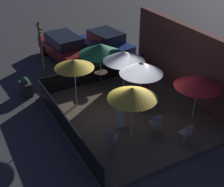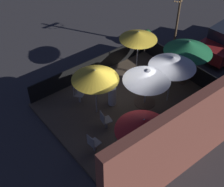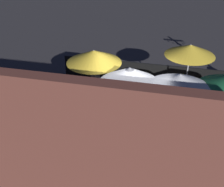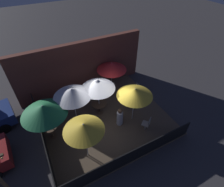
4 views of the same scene
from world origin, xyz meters
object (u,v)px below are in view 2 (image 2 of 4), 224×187
(patio_umbrella_5, at_px, (95,75))
(patron_0, at_px, (193,106))
(patio_umbrella_2, at_px, (138,35))
(dining_table_1, at_px, (144,105))
(light_post, at_px, (178,18))
(patio_chair_0, at_px, (93,143))
(dining_table_0, at_px, (184,72))
(patron_1, at_px, (112,95))
(patio_umbrella_1, at_px, (147,75))
(patio_chair_2, at_px, (105,120))
(patio_chair_1, at_px, (78,93))
(planter_box, at_px, (147,38))
(patio_umbrella_0, at_px, (189,46))
(patio_umbrella_3, at_px, (173,62))
(patio_umbrella_4, at_px, (144,125))

(patio_umbrella_5, distance_m, patron_0, 4.41)
(patio_umbrella_2, height_order, dining_table_1, patio_umbrella_2)
(light_post, bearing_deg, patio_chair_0, 22.22)
(dining_table_0, distance_m, patron_1, 3.78)
(patio_umbrella_5, relative_size, light_post, 0.68)
(patron_0, height_order, light_post, light_post)
(patio_umbrella_1, xyz_separation_m, patio_chair_2, (1.82, -0.39, -1.68))
(patio_chair_1, bearing_deg, patio_umbrella_2, 53.96)
(patio_chair_2, bearing_deg, patio_umbrella_1, -0.00)
(dining_table_0, height_order, light_post, light_post)
(patio_chair_1, bearing_deg, planter_box, 71.04)
(patron_1, xyz_separation_m, planter_box, (-4.77, -2.83, -0.21))
(dining_table_1, relative_size, patio_chair_1, 0.99)
(patio_umbrella_2, distance_m, light_post, 3.36)
(dining_table_0, height_order, dining_table_1, dining_table_0)
(patron_1, bearing_deg, patio_umbrella_5, 34.20)
(patio_umbrella_5, xyz_separation_m, patio_chair_1, (0.25, -1.06, -1.57))
(patio_umbrella_2, xyz_separation_m, patio_chair_1, (3.49, -0.03, -1.70))
(patio_umbrella_1, height_order, planter_box, patio_umbrella_1)
(patio_umbrella_0, distance_m, dining_table_1, 3.40)
(patio_umbrella_0, xyz_separation_m, patio_umbrella_5, (4.53, -0.92, 0.01))
(patio_umbrella_0, bearing_deg, patron_0, 52.05)
(patio_umbrella_3, distance_m, patio_umbrella_4, 3.64)
(patio_chair_2, bearing_deg, patio_umbrella_0, 13.08)
(dining_table_1, xyz_separation_m, patron_0, (-1.61, 1.33, -0.02))
(patron_0, relative_size, light_post, 0.37)
(patio_umbrella_5, relative_size, patio_chair_1, 2.51)
(dining_table_1, distance_m, patron_1, 1.53)
(patio_umbrella_3, relative_size, patio_chair_2, 2.61)
(dining_table_0, bearing_deg, patio_umbrella_0, 0.90)
(patio_chair_1, relative_size, planter_box, 0.92)
(patio_umbrella_2, distance_m, dining_table_1, 3.39)
(patio_umbrella_0, bearing_deg, light_post, -129.20)
(patron_1, bearing_deg, dining_table_0, -158.96)
(light_post, bearing_deg, patio_chair_2, 20.44)
(patio_umbrella_3, relative_size, patron_0, 1.92)
(patio_umbrella_4, xyz_separation_m, dining_table_0, (-4.75, -2.19, -1.30))
(patio_umbrella_0, distance_m, patio_umbrella_1, 3.06)
(dining_table_1, bearing_deg, patio_umbrella_2, -125.49)
(patio_umbrella_0, height_order, patron_0, patio_umbrella_0)
(patio_chair_2, bearing_deg, patio_chair_0, -135.60)
(light_post, bearing_deg, patio_umbrella_2, 8.77)
(patio_umbrella_3, bearing_deg, patron_0, 95.86)
(patio_chair_0, xyz_separation_m, patio_chair_1, (-1.14, -2.76, 0.00))
(patio_umbrella_3, height_order, patron_1, patio_umbrella_3)
(patio_umbrella_2, distance_m, patron_0, 4.10)
(dining_table_0, xyz_separation_m, planter_box, (-1.10, -3.73, -0.27))
(light_post, bearing_deg, dining_table_1, 30.29)
(patio_umbrella_2, xyz_separation_m, dining_table_1, (1.73, 2.43, -1.62))
(patio_umbrella_0, height_order, patio_chair_1, patio_umbrella_0)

